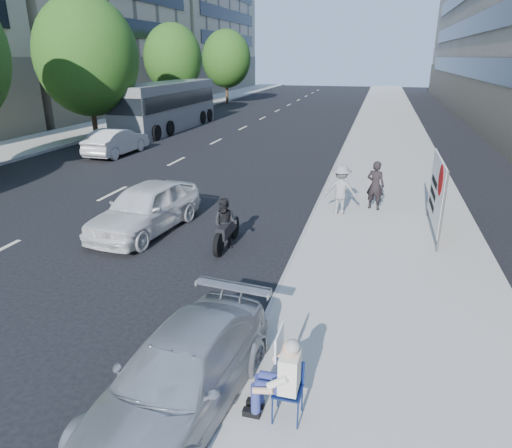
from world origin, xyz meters
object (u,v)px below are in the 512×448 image
(seated_protester, at_px, (281,373))
(white_sedan_mid, at_px, (116,142))
(white_sedan_near, at_px, (145,208))
(bus, at_px, (168,107))
(motorcycle, at_px, (226,226))
(pedestrian_woman, at_px, (375,185))
(parked_sedan, at_px, (181,375))
(protest_banner, at_px, (436,191))
(jogger, at_px, (341,190))

(seated_protester, distance_m, white_sedan_mid, 20.89)
(white_sedan_near, bearing_deg, bus, 119.86)
(seated_protester, relative_size, bus, 0.11)
(seated_protester, height_order, motorcycle, seated_protester)
(pedestrian_woman, bearing_deg, bus, -27.32)
(pedestrian_woman, height_order, parked_sedan, pedestrian_woman)
(protest_banner, distance_m, white_sedan_mid, 17.51)
(protest_banner, distance_m, white_sedan_near, 8.54)
(motorcycle, bearing_deg, protest_banner, 20.96)
(seated_protester, distance_m, motorcycle, 6.63)
(protest_banner, xyz_separation_m, bus, (-16.56, 17.42, 0.23))
(pedestrian_woman, relative_size, bus, 0.14)
(parked_sedan, bearing_deg, white_sedan_near, 127.64)
(white_sedan_mid, bearing_deg, white_sedan_near, 126.76)
(jogger, bearing_deg, parked_sedan, 81.33)
(seated_protester, bearing_deg, white_sedan_near, 130.15)
(protest_banner, bearing_deg, white_sedan_mid, 151.44)
(protest_banner, distance_m, bus, 24.04)
(protest_banner, relative_size, parked_sedan, 0.74)
(white_sedan_mid, distance_m, motorcycle, 14.47)
(white_sedan_near, bearing_deg, parked_sedan, -51.98)
(jogger, xyz_separation_m, white_sedan_near, (-5.57, -2.68, -0.23))
(protest_banner, xyz_separation_m, motorcycle, (-5.60, -2.31, -0.76))
(parked_sedan, relative_size, motorcycle, 2.03)
(protest_banner, height_order, white_sedan_mid, protest_banner)
(jogger, distance_m, pedestrian_woman, 1.36)
(parked_sedan, bearing_deg, seated_protester, 9.23)
(motorcycle, bearing_deg, parked_sedan, -79.16)
(jogger, distance_m, protest_banner, 2.96)
(white_sedan_near, distance_m, motorcycle, 2.81)
(seated_protester, xyz_separation_m, parked_sedan, (-1.49, -0.08, -0.27))
(seated_protester, relative_size, white_sedan_mid, 0.30)
(protest_banner, height_order, bus, bus)
(pedestrian_woman, height_order, protest_banner, protest_banner)
(protest_banner, bearing_deg, seated_protester, -108.50)
(seated_protester, distance_m, pedestrian_woman, 10.17)
(seated_protester, xyz_separation_m, motorcycle, (-2.82, 5.99, -0.24))
(white_sedan_near, xyz_separation_m, bus, (-8.22, 19.14, 0.90))
(white_sedan_mid, xyz_separation_m, motorcycle, (9.77, -10.68, -0.07))
(white_sedan_mid, bearing_deg, protest_banner, 153.31)
(parked_sedan, xyz_separation_m, white_sedan_near, (-4.07, 6.67, 0.14))
(seated_protester, relative_size, parked_sedan, 0.32)
(protest_banner, bearing_deg, bus, 133.54)
(seated_protester, height_order, jogger, jogger)
(pedestrian_woman, xyz_separation_m, protest_banner, (1.70, -1.81, 0.43))
(white_sedan_mid, height_order, bus, bus)
(pedestrian_woman, relative_size, white_sedan_mid, 0.38)
(seated_protester, relative_size, pedestrian_woman, 0.79)
(white_sedan_mid, bearing_deg, pedestrian_woman, 156.25)
(white_sedan_mid, bearing_deg, parked_sedan, 125.41)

